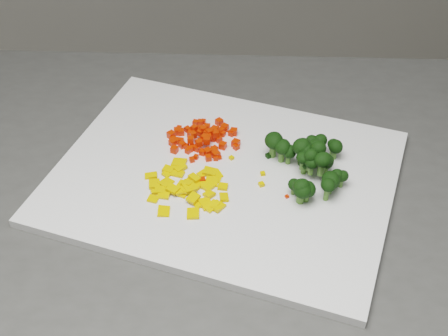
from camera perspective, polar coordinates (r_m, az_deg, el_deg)
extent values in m
cube|color=white|center=(0.89, 0.00, -0.79)|extent=(0.59, 0.56, 0.01)
cube|color=red|center=(0.93, -1.60, 2.42)|extent=(0.01, 0.01, 0.01)
cube|color=red|center=(0.91, -0.75, 1.23)|extent=(0.01, 0.01, 0.01)
cube|color=red|center=(0.94, -0.52, 2.67)|extent=(0.01, 0.01, 0.01)
cube|color=red|center=(0.93, -1.34, 3.27)|extent=(0.01, 0.01, 0.01)
cube|color=red|center=(0.94, -4.34, 2.50)|extent=(0.01, 0.01, 0.01)
cube|color=red|center=(0.92, -3.13, 1.73)|extent=(0.01, 0.01, 0.01)
cube|color=red|center=(0.95, -2.90, 3.25)|extent=(0.01, 0.01, 0.01)
cube|color=red|center=(0.94, -4.74, 2.64)|extent=(0.01, 0.01, 0.01)
cube|color=red|center=(0.92, -2.19, 2.49)|extent=(0.01, 0.01, 0.01)
cube|color=red|center=(0.92, -2.93, 1.94)|extent=(0.01, 0.01, 0.01)
cube|color=red|center=(0.93, -4.74, 2.32)|extent=(0.01, 0.01, 0.01)
cube|color=red|center=(0.93, -1.42, 2.90)|extent=(0.01, 0.01, 0.01)
cube|color=red|center=(0.95, -2.29, 3.50)|extent=(0.01, 0.01, 0.01)
cube|color=red|center=(0.95, -4.74, 2.87)|extent=(0.01, 0.01, 0.01)
cube|color=red|center=(0.92, -1.59, 2.55)|extent=(0.01, 0.01, 0.01)
cube|color=red|center=(0.90, -0.75, 0.93)|extent=(0.01, 0.01, 0.01)
cube|color=red|center=(0.97, -2.63, 4.17)|extent=(0.01, 0.01, 0.01)
cube|color=red|center=(0.97, -0.44, 4.24)|extent=(0.01, 0.01, 0.01)
cube|color=red|center=(0.93, 1.08, 2.28)|extent=(0.01, 0.01, 0.01)
cube|color=red|center=(0.95, 0.62, 3.28)|extent=(0.01, 0.01, 0.01)
cube|color=red|center=(0.92, 1.12, 1.94)|extent=(0.01, 0.01, 0.01)
cube|color=red|center=(0.97, -1.88, 4.27)|extent=(0.01, 0.01, 0.01)
cube|color=red|center=(0.91, -2.58, 1.02)|extent=(0.01, 0.01, 0.01)
cube|color=red|center=(0.94, -1.06, 2.89)|extent=(0.01, 0.01, 0.01)
cube|color=red|center=(0.92, -0.12, 2.06)|extent=(0.01, 0.01, 0.01)
cube|color=red|center=(0.92, -4.56, 1.69)|extent=(0.01, 0.01, 0.01)
cube|color=red|center=(0.93, -2.87, 3.04)|extent=(0.01, 0.01, 0.01)
cube|color=red|center=(0.94, -1.92, 3.55)|extent=(0.01, 0.01, 0.01)
cube|color=red|center=(0.94, -2.75, 3.65)|extent=(0.01, 0.01, 0.01)
cube|color=red|center=(0.95, -0.90, 3.27)|extent=(0.01, 0.01, 0.01)
cube|color=red|center=(0.92, -2.46, 1.82)|extent=(0.01, 0.01, 0.01)
cube|color=red|center=(0.93, -3.84, 2.13)|extent=(0.01, 0.01, 0.01)
cube|color=red|center=(0.92, -0.86, 1.78)|extent=(0.01, 0.01, 0.01)
cube|color=red|center=(0.96, -4.14, 3.64)|extent=(0.01, 0.01, 0.01)
cube|color=red|center=(0.95, -0.24, 3.42)|extent=(0.01, 0.01, 0.01)
cube|color=red|center=(0.95, -3.95, 3.30)|extent=(0.01, 0.01, 0.01)
cube|color=red|center=(0.94, -1.01, 2.71)|extent=(0.01, 0.01, 0.01)
cube|color=red|center=(0.95, -4.85, 3.03)|extent=(0.01, 0.01, 0.01)
cube|color=red|center=(0.94, -0.88, 3.50)|extent=(0.01, 0.01, 0.01)
cube|color=red|center=(0.96, 0.06, 3.74)|extent=(0.01, 0.01, 0.01)
cube|color=red|center=(0.93, -3.47, 1.98)|extent=(0.01, 0.01, 0.01)
cube|color=red|center=(0.95, -0.44, 3.38)|extent=(0.01, 0.01, 0.01)
cube|color=red|center=(0.94, -3.95, 2.49)|extent=(0.01, 0.01, 0.01)
cube|color=red|center=(0.94, -2.20, 3.26)|extent=(0.01, 0.01, 0.01)
cube|color=red|center=(0.94, -1.36, 3.27)|extent=(0.01, 0.01, 0.01)
cube|color=red|center=(0.94, -2.01, 3.66)|extent=(0.01, 0.01, 0.01)
cube|color=red|center=(0.91, -1.97, 1.45)|extent=(0.01, 0.01, 0.01)
cube|color=red|center=(0.96, -3.36, 3.56)|extent=(0.01, 0.01, 0.01)
cube|color=red|center=(0.92, -1.75, 2.77)|extent=(0.01, 0.01, 0.01)
cube|color=red|center=(0.95, -3.01, 3.13)|extent=(0.01, 0.01, 0.01)
cube|color=red|center=(0.93, -0.76, 3.15)|extent=(0.01, 0.01, 0.01)
cube|color=red|center=(0.96, 0.16, 3.62)|extent=(0.01, 0.01, 0.01)
cube|color=red|center=(0.96, -1.54, 3.77)|extent=(0.01, 0.01, 0.01)
cube|color=red|center=(0.95, 0.69, 3.20)|extent=(0.01, 0.01, 0.01)
cube|color=red|center=(0.95, -0.39, 3.42)|extent=(0.01, 0.01, 0.01)
cube|color=red|center=(0.90, -1.45, 0.93)|extent=(0.01, 0.01, 0.01)
cube|color=red|center=(0.94, -0.72, 2.88)|extent=(0.01, 0.01, 0.01)
cube|color=red|center=(0.93, -1.56, 3.21)|extent=(0.01, 0.01, 0.01)
cube|color=red|center=(0.92, -3.06, 2.61)|extent=(0.01, 0.01, 0.01)
cube|color=red|center=(0.92, -3.32, 1.57)|extent=(0.01, 0.01, 0.01)
cube|color=red|center=(0.97, -2.16, 4.19)|extent=(0.01, 0.01, 0.01)
cube|color=red|center=(0.91, -1.49, 1.48)|extent=(0.01, 0.01, 0.01)
cube|color=red|center=(0.92, -2.31, 2.30)|extent=(0.01, 0.01, 0.01)
cube|color=red|center=(0.95, -4.29, 3.37)|extent=(0.01, 0.01, 0.01)
cube|color=red|center=(0.90, -2.96, 0.77)|extent=(0.01, 0.01, 0.01)
cube|color=red|center=(0.91, -0.92, 1.57)|extent=(0.01, 0.01, 0.01)
cube|color=red|center=(0.95, 0.91, 3.33)|extent=(0.01, 0.01, 0.01)
cube|color=red|center=(0.96, -1.93, 3.49)|extent=(0.01, 0.01, 0.01)
cube|color=red|center=(0.95, -0.10, 3.14)|extent=(0.01, 0.01, 0.01)
cube|color=#F0AB0C|center=(0.84, 0.00, -2.68)|extent=(0.01, 0.02, 0.01)
cube|color=#F0AB0C|center=(0.88, -1.30, -0.35)|extent=(0.02, 0.02, 0.01)
cube|color=#F0AB0C|center=(0.86, -0.11, -1.71)|extent=(0.02, 0.02, 0.01)
cube|color=#F0AB0C|center=(0.85, -5.55, -2.54)|extent=(0.02, 0.02, 0.01)
cube|color=#F0AB0C|center=(0.84, -2.11, -3.34)|extent=(0.02, 0.01, 0.01)
cube|color=#F0AB0C|center=(0.87, -1.11, -1.27)|extent=(0.02, 0.02, 0.01)
cube|color=#F0AB0C|center=(0.85, -4.68, -1.93)|extent=(0.02, 0.02, 0.01)
cube|color=#F0AB0C|center=(0.86, -3.78, -1.63)|extent=(0.02, 0.02, 0.01)
cube|color=#F0AB0C|center=(0.89, -4.11, 0.10)|extent=(0.02, 0.02, 0.01)
cube|color=#F0AB0C|center=(0.88, -5.11, -0.45)|extent=(0.02, 0.02, 0.01)
cube|color=#F0AB0C|center=(0.83, -1.77, -3.35)|extent=(0.02, 0.02, 0.01)
cube|color=#F0AB0C|center=(0.88, -1.98, -0.54)|extent=(0.02, 0.02, 0.01)
cube|color=#F0AB0C|center=(0.86, -1.40, -1.73)|extent=(0.02, 0.02, 0.01)
cube|color=#F0AB0C|center=(0.83, -1.13, -3.53)|extent=(0.02, 0.02, 0.01)
cube|color=#F0AB0C|center=(0.85, -1.37, -2.42)|extent=(0.02, 0.02, 0.01)
cube|color=#F0AB0C|center=(0.83, -0.64, -3.51)|extent=(0.03, 0.03, 0.01)
cube|color=#F0AB0C|center=(0.87, -5.31, -1.35)|extent=(0.02, 0.02, 0.01)
cube|color=#F0AB0C|center=(0.83, -5.54, -3.96)|extent=(0.02, 0.02, 0.01)
cube|color=#F0AB0C|center=(0.88, -0.74, -0.59)|extent=(0.02, 0.02, 0.01)
cube|color=#F0AB0C|center=(0.85, -3.87, -2.04)|extent=(0.02, 0.02, 0.01)
cube|color=#F0AB0C|center=(0.86, -1.72, -1.49)|extent=(0.02, 0.02, 0.01)
cube|color=#F0AB0C|center=(0.88, -4.21, -0.54)|extent=(0.02, 0.02, 0.00)
cube|color=#F0AB0C|center=(0.87, -6.39, -1.45)|extent=(0.02, 0.02, 0.01)
cube|color=#F0AB0C|center=(0.86, -5.75, -2.03)|extent=(0.02, 0.02, 0.01)
cube|color=#F0AB0C|center=(0.85, -6.49, -2.83)|extent=(0.02, 0.02, 0.00)
cube|color=#F0AB0C|center=(0.84, -1.52, -3.29)|extent=(0.01, 0.02, 0.01)
cube|color=#F0AB0C|center=(0.85, -3.75, -2.26)|extent=(0.02, 0.02, 0.01)
cube|color=#F0AB0C|center=(0.85, -3.43, -1.93)|extent=(0.02, 0.01, 0.01)
cube|color=#F0AB0C|center=(0.87, -0.66, -0.93)|extent=(0.02, 0.02, 0.01)
cube|color=#F0AB0C|center=(0.85, -3.17, -1.77)|extent=(0.02, 0.02, 0.01)
cube|color=#F0AB0C|center=(0.86, -3.35, -1.50)|extent=(0.02, 0.02, 0.01)
cube|color=#F0AB0C|center=(0.84, -2.83, -2.76)|extent=(0.02, 0.02, 0.01)
cube|color=#F0AB0C|center=(0.86, -3.39, -1.37)|extent=(0.02, 0.02, 0.01)
cube|color=#F0AB0C|center=(0.90, -4.13, 0.47)|extent=(0.03, 0.03, 0.01)
cube|color=#F0AB0C|center=(0.86, -2.62, -1.46)|extent=(0.02, 0.02, 0.01)
cube|color=#F0AB0C|center=(0.88, -6.69, -0.70)|extent=(0.02, 0.01, 0.01)
cube|color=#F0AB0C|center=(0.82, -2.85, -4.17)|extent=(0.02, 0.02, 0.01)
cube|color=#F0AB0C|center=(0.89, -5.13, -0.13)|extent=(0.02, 0.02, 0.01)
cube|color=#F0AB0C|center=(0.87, -2.72, -0.90)|extent=(0.02, 0.02, 0.01)
cube|color=#F0AB0C|center=(0.86, -2.84, -1.89)|extent=(0.02, 0.02, 0.01)
cube|color=#F0AB0C|center=(0.86, 3.44, -1.49)|extent=(0.01, 0.01, 0.01)
cube|color=red|center=(0.85, 5.77, -2.61)|extent=(0.01, 0.01, 0.00)
cube|color=#F0AB0C|center=(0.86, -6.47, -2.22)|extent=(0.01, 0.01, 0.00)
cube|color=#F0AB0C|center=(0.87, -3.38, -1.20)|extent=(0.01, 0.01, 0.00)
cube|color=#F0AB0C|center=(0.88, 3.56, -0.51)|extent=(0.01, 0.01, 0.00)
cube|color=red|center=(0.87, -2.00, -1.10)|extent=(0.01, 0.01, 0.01)
cube|color=#F0AB0C|center=(0.91, 0.69, 0.94)|extent=(0.01, 0.01, 0.00)
cube|color=red|center=(0.91, -0.40, 0.96)|extent=(0.01, 0.01, 0.00)
cube|color=black|center=(0.91, 4.11, 1.14)|extent=(0.01, 0.01, 0.01)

